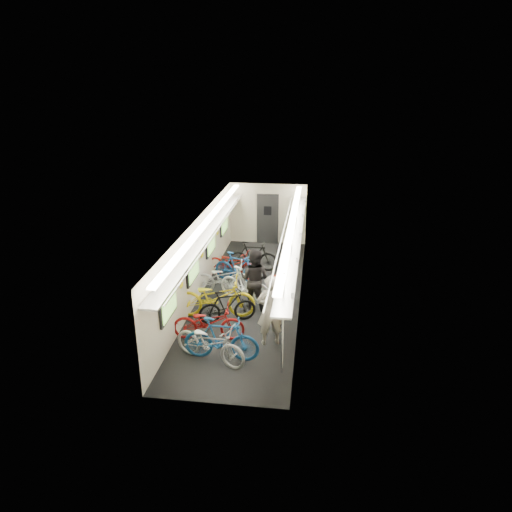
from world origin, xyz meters
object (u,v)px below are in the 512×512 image
(passenger_near, at_px, (270,310))
(backpack, at_px, (276,283))
(bicycle_0, at_px, (210,343))
(passenger_mid, at_px, (254,279))
(bicycle_1, at_px, (221,339))

(passenger_near, relative_size, backpack, 4.75)
(passenger_near, bearing_deg, bicycle_0, 17.85)
(passenger_near, height_order, passenger_mid, passenger_near)
(bicycle_1, bearing_deg, bicycle_0, 115.95)
(bicycle_1, bearing_deg, backpack, -33.18)
(bicycle_1, distance_m, backpack, 2.08)
(bicycle_0, relative_size, passenger_mid, 1.05)
(bicycle_0, bearing_deg, backpack, -16.65)
(bicycle_1, distance_m, passenger_mid, 2.75)
(backpack, bearing_deg, bicycle_1, -112.63)
(passenger_near, bearing_deg, bicycle_1, 20.20)
(bicycle_0, distance_m, passenger_mid, 2.91)
(backpack, bearing_deg, passenger_near, -83.01)
(bicycle_1, xyz_separation_m, passenger_near, (1.04, 0.84, 0.37))
(passenger_near, xyz_separation_m, backpack, (0.07, 0.75, 0.38))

